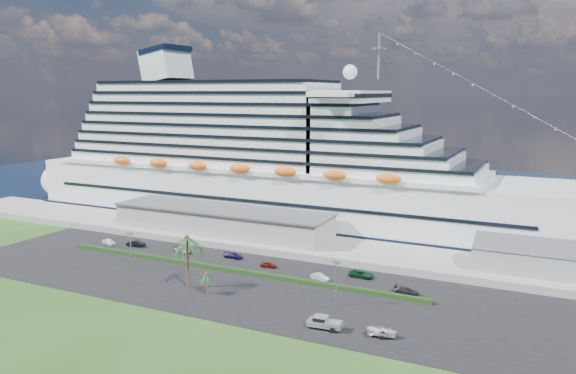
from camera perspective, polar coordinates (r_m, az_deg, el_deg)
The scene contains 22 objects.
ground at distance 107.29m, azimuth -6.94°, elevation -11.57°, with size 420.00×420.00×0.00m, color #234517.
asphalt_lot at distance 116.07m, azimuth -3.97°, elevation -9.82°, with size 140.00×38.00×0.12m, color black.
wharf at distance 140.52m, azimuth 1.93°, elevation -5.95°, with size 240.00×20.00×1.80m, color gray.
water at distance 224.05m, azimuth 11.29°, elevation -0.46°, with size 420.00×160.00×0.02m, color #0B1B32.
cruise_ship at distance 167.73m, azimuth -1.45°, elevation 2.12°, with size 191.00×38.00×54.00m.
terminal_building at distance 151.02m, azimuth -6.78°, elevation -3.30°, with size 61.00×15.00×6.30m.
port_shed at distance 128.52m, azimuth 23.80°, elevation -6.68°, with size 24.00×12.31×7.37m.
hedge at distance 123.87m, azimuth -6.06°, elevation -8.33°, with size 88.00×1.10×0.90m, color black.
lamp_post_left at distance 127.96m, azimuth -15.69°, elevation -5.83°, with size 1.60×0.35×8.27m.
lamp_post_right at distance 103.66m, azimuth 4.92°, elevation -9.17°, with size 1.60×0.35×8.27m.
palm_tall at distance 112.96m, azimuth -10.23°, elevation -5.65°, with size 8.82×8.82×11.13m.
palm_short at distance 110.35m, azimuth -8.27°, elevation -8.97°, with size 3.53×3.53×4.56m.
parked_car_0 at distance 151.00m, azimuth -17.72°, elevation -5.32°, with size 1.78×4.41×1.50m, color white.
parked_car_1 at distance 147.20m, azimuth -15.19°, elevation -5.58°, with size 1.61×4.62×1.52m, color black.
parked_car_2 at distance 139.10m, azimuth -10.66°, elevation -6.33°, with size 2.20×4.77×1.32m, color #94979C.
parked_car_3 at distance 133.10m, azimuth -5.58°, elevation -6.94°, with size 1.91×4.69×1.36m, color #18113E.
parked_car_4 at distance 125.87m, azimuth -1.99°, elevation -7.90°, with size 1.50×3.73×1.27m, color maroon.
parked_car_5 at distance 117.89m, azimuth 3.24°, elevation -9.12°, with size 1.45×4.17×1.37m, color silver.
parked_car_6 at distance 120.36m, azimuth 7.47°, elevation -8.76°, with size 2.43×5.27×1.46m, color #0E3A1C.
parked_car_7 at distance 112.34m, azimuth 11.94°, elevation -10.27°, with size 2.01×4.96×1.44m, color #232329.
pickup_truck at distance 95.23m, azimuth 3.68°, elevation -13.54°, with size 6.04×2.71×2.07m.
boat_trailer at distance 93.25m, azimuth 9.48°, elevation -14.24°, with size 5.71×4.17×1.58m.
Camera 1 is at (54.62, -83.80, 38.79)m, focal length 35.00 mm.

